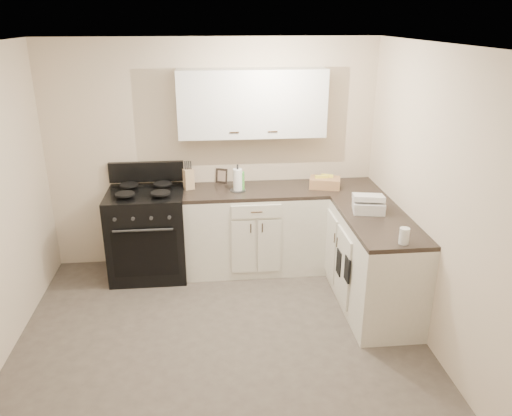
{
  "coord_description": "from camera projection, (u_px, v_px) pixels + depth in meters",
  "views": [
    {
      "loc": [
        -0.07,
        -3.59,
        2.69
      ],
      "look_at": [
        0.39,
        0.85,
        0.97
      ],
      "focal_mm": 35.0,
      "sensor_mm": 36.0,
      "label": 1
    }
  ],
  "objects": [
    {
      "name": "stove",
      "position": [
        148.0,
        235.0,
        5.44
      ],
      "size": [
        0.81,
        0.69,
        0.98
      ],
      "primitive_type": "cube",
      "color": "black",
      "rests_on": "floor"
    },
    {
      "name": "upper_cabinets",
      "position": [
        252.0,
        103.0,
        5.21
      ],
      "size": [
        1.55,
        0.3,
        0.7
      ],
      "primitive_type": "cube",
      "color": "silver",
      "rests_on": "wall_back"
    },
    {
      "name": "countertop_right",
      "position": [
        369.0,
        209.0,
        4.9
      ],
      "size": [
        0.6,
        1.9,
        0.04
      ],
      "primitive_type": "cube",
      "color": "black",
      "rests_on": "base_cabinets_right"
    },
    {
      "name": "paper_towel",
      "position": [
        238.0,
        180.0,
        5.31
      ],
      "size": [
        0.12,
        0.12,
        0.24
      ],
      "primitive_type": "cylinder",
      "rotation": [
        0.0,
        0.0,
        0.29
      ],
      "color": "white",
      "rests_on": "countertop_back"
    },
    {
      "name": "base_cabinets_right",
      "position": [
        365.0,
        252.0,
        5.07
      ],
      "size": [
        0.6,
        1.9,
        0.9
      ],
      "primitive_type": "cube",
      "color": "silver",
      "rests_on": "floor"
    },
    {
      "name": "wall_front",
      "position": [
        230.0,
        368.0,
        2.18
      ],
      "size": [
        3.6,
        0.0,
        3.6
      ],
      "primitive_type": "plane",
      "rotation": [
        -1.57,
        0.0,
        0.0
      ],
      "color": "beige",
      "rests_on": "ground"
    },
    {
      "name": "base_cabinets_back",
      "position": [
        254.0,
        231.0,
        5.57
      ],
      "size": [
        1.55,
        0.6,
        0.9
      ],
      "primitive_type": "cube",
      "color": "silver",
      "rests_on": "floor"
    },
    {
      "name": "glass_jar",
      "position": [
        404.0,
        236.0,
        4.08
      ],
      "size": [
        0.09,
        0.09,
        0.14
      ],
      "primitive_type": "cylinder",
      "rotation": [
        0.0,
        0.0,
        -0.03
      ],
      "color": "silver",
      "rests_on": "countertop_right"
    },
    {
      "name": "floor",
      "position": [
        222.0,
        350.0,
        4.3
      ],
      "size": [
        3.6,
        3.6,
        0.0
      ],
      "primitive_type": "plane",
      "color": "#473F38",
      "rests_on": "ground"
    },
    {
      "name": "oven_mitt_far",
      "position": [
        339.0,
        262.0,
        4.85
      ],
      "size": [
        0.02,
        0.14,
        0.25
      ],
      "primitive_type": "cube",
      "color": "black",
      "rests_on": "base_cabinets_right"
    },
    {
      "name": "countertop_back",
      "position": [
        254.0,
        191.0,
        5.41
      ],
      "size": [
        1.55,
        0.6,
        0.04
      ],
      "primitive_type": "cube",
      "color": "black",
      "rests_on": "base_cabinets_back"
    },
    {
      "name": "countertop_grill",
      "position": [
        368.0,
        206.0,
        4.77
      ],
      "size": [
        0.34,
        0.32,
        0.11
      ],
      "primitive_type": "cube",
      "rotation": [
        0.0,
        0.0,
        -0.2
      ],
      "color": "white",
      "rests_on": "countertop_right"
    },
    {
      "name": "wall_back",
      "position": [
        213.0,
        155.0,
        5.52
      ],
      "size": [
        3.6,
        0.0,
        3.6
      ],
      "primitive_type": "plane",
      "rotation": [
        1.57,
        0.0,
        0.0
      ],
      "color": "beige",
      "rests_on": "ground"
    },
    {
      "name": "knife_block",
      "position": [
        189.0,
        179.0,
        5.37
      ],
      "size": [
        0.13,
        0.12,
        0.22
      ],
      "primitive_type": "cube",
      "rotation": [
        0.0,
        0.0,
        0.38
      ],
      "color": "tan",
      "rests_on": "countertop_back"
    },
    {
      "name": "soap_bottle",
      "position": [
        241.0,
        181.0,
        5.33
      ],
      "size": [
        0.08,
        0.08,
        0.21
      ],
      "primitive_type": "cylinder",
      "rotation": [
        0.0,
        0.0,
        -0.19
      ],
      "color": "green",
      "rests_on": "countertop_back"
    },
    {
      "name": "wall_right",
      "position": [
        441.0,
        207.0,
        4.02
      ],
      "size": [
        0.0,
        3.6,
        3.6
      ],
      "primitive_type": "plane",
      "rotation": [
        1.57,
        0.0,
        -1.57
      ],
      "color": "beige",
      "rests_on": "ground"
    },
    {
      "name": "wicker_basket",
      "position": [
        325.0,
        183.0,
        5.43
      ],
      "size": [
        0.37,
        0.3,
        0.11
      ],
      "primitive_type": "cube",
      "rotation": [
        0.0,
        0.0,
        -0.27
      ],
      "color": "tan",
      "rests_on": "countertop_right"
    },
    {
      "name": "ceiling",
      "position": [
        212.0,
        46.0,
        3.4
      ],
      "size": [
        3.6,
        3.6,
        0.0
      ],
      "primitive_type": "plane",
      "color": "white",
      "rests_on": "wall_back"
    },
    {
      "name": "picture_frame",
      "position": [
        222.0,
        176.0,
        5.58
      ],
      "size": [
        0.14,
        0.09,
        0.16
      ],
      "primitive_type": "cube",
      "rotation": [
        -0.14,
        0.0,
        -0.43
      ],
      "color": "black",
      "rests_on": "countertop_back"
    },
    {
      "name": "oven_mitt_near",
      "position": [
        347.0,
        269.0,
        4.57
      ],
      "size": [
        0.02,
        0.14,
        0.24
      ],
      "primitive_type": "cube",
      "color": "black",
      "rests_on": "base_cabinets_right"
    }
  ]
}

